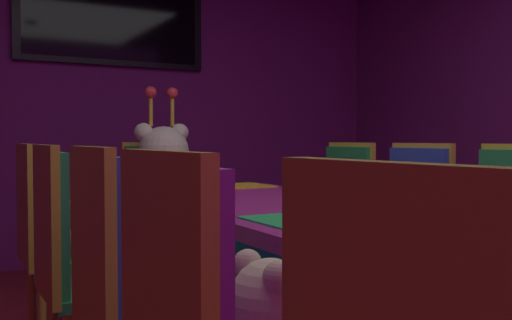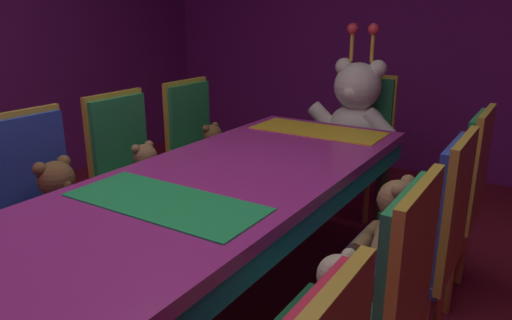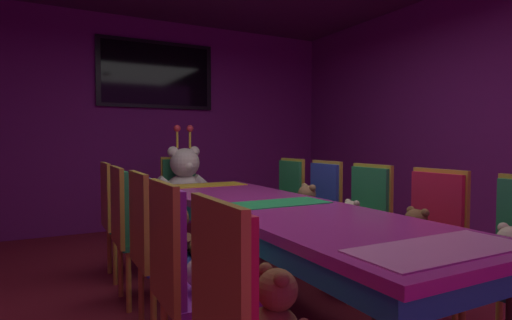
{
  "view_description": "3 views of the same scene",
  "coord_description": "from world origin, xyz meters",
  "px_view_note": "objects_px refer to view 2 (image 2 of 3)",
  "views": [
    {
      "loc": [
        -1.25,
        -1.54,
        1.0
      ],
      "look_at": [
        -0.02,
        0.68,
        0.91
      ],
      "focal_mm": 40.03,
      "sensor_mm": 36.0,
      "label": 1
    },
    {
      "loc": [
        1.15,
        -1.2,
        1.41
      ],
      "look_at": [
        0.21,
        0.3,
        0.86
      ],
      "focal_mm": 33.54,
      "sensor_mm": 36.0,
      "label": 2
    },
    {
      "loc": [
        -1.39,
        -2.39,
        1.17
      ],
      "look_at": [
        0.12,
        0.48,
        1.02
      ],
      "focal_mm": 28.75,
      "sensor_mm": 36.0,
      "label": 3
    }
  ],
  "objects_px": {
    "king_teddy_bear": "(355,113)",
    "teddy_left_4": "(213,146)",
    "chair_right_3": "(432,231)",
    "throne_chair": "(363,129)",
    "chair_right_2": "(381,305)",
    "banquet_table": "(166,223)",
    "chair_left_4": "(196,139)",
    "chair_right_4": "(459,187)",
    "chair_left_2": "(40,194)",
    "teddy_left_2": "(60,200)",
    "teddy_left_3": "(147,170)",
    "teddy_right_2": "(335,298)",
    "teddy_right_3": "(395,222)",
    "chair_left_3": "(128,162)"
  },
  "relations": [
    {
      "from": "teddy_right_2",
      "to": "king_teddy_bear",
      "type": "relative_size",
      "value": 0.31
    },
    {
      "from": "teddy_left_3",
      "to": "throne_chair",
      "type": "distance_m",
      "value": 1.64
    },
    {
      "from": "teddy_left_4",
      "to": "teddy_left_2",
      "type": "bearing_deg",
      "value": -88.61
    },
    {
      "from": "chair_left_4",
      "to": "chair_right_4",
      "type": "height_order",
      "value": "same"
    },
    {
      "from": "chair_left_4",
      "to": "chair_right_4",
      "type": "relative_size",
      "value": 1.0
    },
    {
      "from": "chair_right_3",
      "to": "teddy_right_3",
      "type": "height_order",
      "value": "chair_right_3"
    },
    {
      "from": "chair_left_3",
      "to": "teddy_left_4",
      "type": "xyz_separation_m",
      "value": [
        0.15,
        0.61,
        -0.03
      ]
    },
    {
      "from": "chair_left_4",
      "to": "chair_right_3",
      "type": "xyz_separation_m",
      "value": [
        1.67,
        -0.61,
        0.0
      ]
    },
    {
      "from": "chair_right_2",
      "to": "throne_chair",
      "type": "height_order",
      "value": "same"
    },
    {
      "from": "teddy_left_2",
      "to": "chair_right_3",
      "type": "bearing_deg",
      "value": 20.96
    },
    {
      "from": "chair_right_2",
      "to": "banquet_table",
      "type": "bearing_deg",
      "value": 0.67
    },
    {
      "from": "teddy_left_2",
      "to": "teddy_right_2",
      "type": "relative_size",
      "value": 1.26
    },
    {
      "from": "teddy_left_4",
      "to": "king_teddy_bear",
      "type": "xyz_separation_m",
      "value": [
        0.7,
        0.71,
        0.17
      ]
    },
    {
      "from": "banquet_table",
      "to": "chair_left_2",
      "type": "height_order",
      "value": "chair_left_2"
    },
    {
      "from": "teddy_left_4",
      "to": "chair_right_2",
      "type": "distance_m",
      "value": 1.93
    },
    {
      "from": "banquet_table",
      "to": "king_teddy_bear",
      "type": "height_order",
      "value": "king_teddy_bear"
    },
    {
      "from": "chair_right_3",
      "to": "throne_chair",
      "type": "distance_m",
      "value": 1.71
    },
    {
      "from": "chair_left_4",
      "to": "teddy_right_2",
      "type": "xyz_separation_m",
      "value": [
        1.52,
        -1.2,
        -0.03
      ]
    },
    {
      "from": "throne_chair",
      "to": "king_teddy_bear",
      "type": "xyz_separation_m",
      "value": [
        0.0,
        -0.17,
        0.14
      ]
    },
    {
      "from": "chair_right_3",
      "to": "teddy_right_3",
      "type": "xyz_separation_m",
      "value": [
        -0.15,
        0.0,
        0.0
      ]
    },
    {
      "from": "chair_left_2",
      "to": "banquet_table",
      "type": "bearing_deg",
      "value": -1.57
    },
    {
      "from": "banquet_table",
      "to": "throne_chair",
      "type": "distance_m",
      "value": 2.09
    },
    {
      "from": "teddy_left_3",
      "to": "teddy_right_3",
      "type": "height_order",
      "value": "teddy_right_3"
    },
    {
      "from": "teddy_left_2",
      "to": "chair_right_2",
      "type": "bearing_deg",
      "value": -0.49
    },
    {
      "from": "teddy_right_3",
      "to": "chair_right_4",
      "type": "xyz_separation_m",
      "value": [
        0.14,
        0.57,
        -0.0
      ]
    },
    {
      "from": "chair_left_3",
      "to": "teddy_right_3",
      "type": "relative_size",
      "value": 2.85
    },
    {
      "from": "chair_right_2",
      "to": "throne_chair",
      "type": "relative_size",
      "value": 1.0
    },
    {
      "from": "teddy_left_4",
      "to": "chair_left_2",
      "type": "bearing_deg",
      "value": -95.69
    },
    {
      "from": "teddy_left_2",
      "to": "king_teddy_bear",
      "type": "xyz_separation_m",
      "value": [
        0.67,
        1.89,
        0.14
      ]
    },
    {
      "from": "king_teddy_bear",
      "to": "teddy_left_4",
      "type": "bearing_deg",
      "value": -44.46
    },
    {
      "from": "teddy_right_2",
      "to": "chair_left_2",
      "type": "bearing_deg",
      "value": -0.49
    },
    {
      "from": "chair_left_3",
      "to": "teddy_left_3",
      "type": "xyz_separation_m",
      "value": [
        0.14,
        0.0,
        -0.02
      ]
    },
    {
      "from": "teddy_left_3",
      "to": "king_teddy_bear",
      "type": "bearing_deg",
      "value": 61.96
    },
    {
      "from": "throne_chair",
      "to": "king_teddy_bear",
      "type": "height_order",
      "value": "king_teddy_bear"
    },
    {
      "from": "chair_left_2",
      "to": "teddy_left_4",
      "type": "xyz_separation_m",
      "value": [
        0.12,
        1.18,
        -0.03
      ]
    },
    {
      "from": "chair_right_3",
      "to": "throne_chair",
      "type": "relative_size",
      "value": 1.0
    },
    {
      "from": "chair_right_3",
      "to": "chair_right_4",
      "type": "height_order",
      "value": "same"
    },
    {
      "from": "teddy_left_4",
      "to": "king_teddy_bear",
      "type": "height_order",
      "value": "king_teddy_bear"
    },
    {
      "from": "teddy_left_4",
      "to": "chair_right_4",
      "type": "bearing_deg",
      "value": -1.48
    },
    {
      "from": "chair_left_4",
      "to": "throne_chair",
      "type": "distance_m",
      "value": 1.22
    },
    {
      "from": "teddy_left_2",
      "to": "teddy_right_3",
      "type": "bearing_deg",
      "value": 23.0
    },
    {
      "from": "chair_right_2",
      "to": "teddy_right_3",
      "type": "bearing_deg",
      "value": -76.8
    },
    {
      "from": "chair_right_3",
      "to": "throne_chair",
      "type": "xyz_separation_m",
      "value": [
        -0.83,
        1.49,
        0.0
      ]
    },
    {
      "from": "teddy_left_3",
      "to": "chair_right_3",
      "type": "distance_m",
      "value": 1.53
    },
    {
      "from": "teddy_left_3",
      "to": "teddy_left_4",
      "type": "xyz_separation_m",
      "value": [
        0.0,
        0.61,
        -0.0
      ]
    },
    {
      "from": "banquet_table",
      "to": "chair_right_3",
      "type": "bearing_deg",
      "value": 35.69
    },
    {
      "from": "teddy_left_4",
      "to": "chair_left_4",
      "type": "bearing_deg",
      "value": -180.0
    },
    {
      "from": "chair_left_4",
      "to": "teddy_right_2",
      "type": "bearing_deg",
      "value": -38.26
    },
    {
      "from": "teddy_left_4",
      "to": "teddy_right_3",
      "type": "relative_size",
      "value": 0.79
    },
    {
      "from": "teddy_left_3",
      "to": "chair_right_4",
      "type": "bearing_deg",
      "value": 20.36
    }
  ]
}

